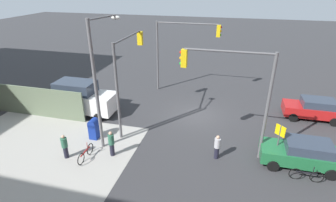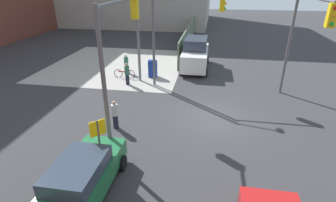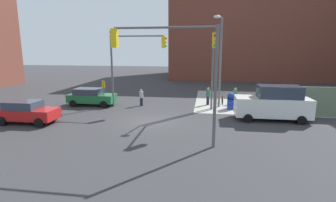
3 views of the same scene
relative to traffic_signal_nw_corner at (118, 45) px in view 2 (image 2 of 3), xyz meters
The scene contains 16 objects.
ground_plane 6.93m from the traffic_signal_nw_corner, 60.36° to the right, with size 120.00×120.00×0.00m, color #333335.
sidewalk_corner 13.23m from the traffic_signal_nw_corner, 21.27° to the left, with size 12.00×12.00×0.01m, color #9E9B93.
construction_fence 22.79m from the traffic_signal_nw_corner, ahead, with size 23.86×0.12×2.40m, color #607056.
traffic_signal_nw_corner is the anchor object (origin of this frame).
traffic_signal_se_corner 10.22m from the traffic_signal_nw_corner, 61.73° to the right, with size 5.79×0.36×6.50m.
traffic_signal_ne_corner 7.30m from the traffic_signal_nw_corner, 14.64° to the right, with size 0.36×4.90×6.50m.
street_lamp_corner 7.74m from the traffic_signal_nw_corner, ahead, with size 0.89×2.63×8.00m.
warning_sign_two_way 4.11m from the traffic_signal_nw_corner, behind, with size 0.48×0.48×2.40m.
mailbox_blue 9.58m from the traffic_signal_nw_corner, ahead, with size 0.56×0.64×1.43m.
coupe_green 5.63m from the traffic_signal_nw_corner, behind, with size 4.35×2.02×1.62m.
van_white_delivery 12.37m from the traffic_signal_nw_corner, 13.10° to the right, with size 5.40×2.32×2.62m.
pedestrian_crossing 7.98m from the traffic_signal_nw_corner, 16.48° to the left, with size 0.36×0.36×1.68m.
pedestrian_waiting 3.90m from the traffic_signal_nw_corner, 51.32° to the left, with size 0.36×0.36×1.58m.
pedestrian_walking_north 10.51m from the traffic_signal_nw_corner, 17.21° to the left, with size 0.36×0.36×1.58m.
bicycle_leaning_on_fence 9.59m from the traffic_signal_nw_corner, 18.29° to the left, with size 0.05×1.75×0.97m.
bicycle_at_crosswalk 6.20m from the traffic_signal_nw_corner, 160.53° to the left, with size 1.75×0.05×0.97m.
Camera 2 is at (-13.50, 0.45, 7.27)m, focal length 28.00 mm.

